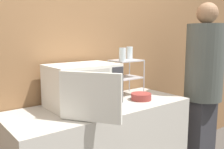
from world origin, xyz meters
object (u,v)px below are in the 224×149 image
object	(u,v)px
glass_front_left	(122,54)
microwave	(83,86)
bowl	(141,97)
dish_rack	(126,70)
person	(203,83)
glass_back_right	(129,53)

from	to	relation	value
glass_front_left	microwave	bearing A→B (deg)	-176.83
microwave	glass_front_left	size ratio (longest dim) A/B	6.17
bowl	glass_front_left	bearing A→B (deg)	117.38
dish_rack	person	world-z (taller)	person
microwave	glass_front_left	bearing A→B (deg)	3.17
microwave	glass_back_right	bearing A→B (deg)	13.57
glass_back_right	person	distance (m)	0.78
microwave	glass_front_left	world-z (taller)	glass_front_left
glass_back_right	dish_rack	bearing A→B (deg)	-146.00
glass_front_left	glass_back_right	size ratio (longest dim) A/B	1.00
bowl	person	bearing A→B (deg)	-14.46
dish_rack	person	xyz separation A→B (m)	(0.66, -0.39, -0.14)
glass_front_left	bowl	bearing A→B (deg)	-62.62
person	glass_back_right	bearing A→B (deg)	140.82
dish_rack	glass_front_left	bearing A→B (deg)	-148.38
dish_rack	glass_front_left	xyz separation A→B (m)	(-0.10, -0.06, 0.15)
glass_back_right	person	world-z (taller)	person
bowl	person	distance (m)	0.70
dish_rack	glass_front_left	size ratio (longest dim) A/B	2.81
microwave	glass_back_right	distance (m)	0.67
glass_front_left	person	size ratio (longest dim) A/B	0.07
glass_back_right	microwave	bearing A→B (deg)	-166.43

